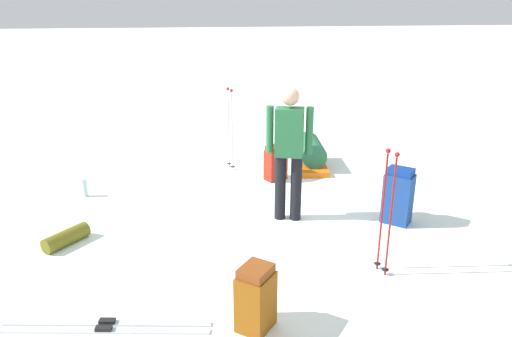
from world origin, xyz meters
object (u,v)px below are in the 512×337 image
at_px(backpack_large_dark, 256,298).
at_px(thermos_bottle, 85,188).
at_px(backpack_bright, 398,196).
at_px(sleeping_mat_rolled, 66,238).
at_px(ski_poles_planted_far, 230,125).
at_px(backpack_small_spare, 276,163).
at_px(skier_standing, 289,148).
at_px(gear_sled, 311,153).
at_px(ski_pair_near, 106,327).
at_px(ski_poles_planted_near, 387,207).

bearing_deg(backpack_large_dark, thermos_bottle, -147.26).
xyz_separation_m(backpack_bright, sleeping_mat_rolled, (0.10, -4.00, -0.26)).
bearing_deg(ski_poles_planted_far, thermos_bottle, -66.54).
height_order(backpack_small_spare, ski_poles_planted_far, ski_poles_planted_far).
xyz_separation_m(backpack_small_spare, thermos_bottle, (0.34, -2.81, -0.14)).
height_order(skier_standing, gear_sled, skier_standing).
xyz_separation_m(skier_standing, ski_poles_planted_far, (-2.01, -0.58, -0.21)).
distance_m(ski_poles_planted_far, sleeping_mat_rolled, 3.23).
xyz_separation_m(ski_pair_near, backpack_large_dark, (0.15, 1.29, 0.28)).
height_order(backpack_large_dark, ski_poles_planted_near, ski_poles_planted_near).
xyz_separation_m(backpack_large_dark, thermos_bottle, (-3.20, -2.06, -0.16)).
distance_m(gear_sled, sleeping_mat_rolled, 4.14).
height_order(skier_standing, thermos_bottle, skier_standing).
xyz_separation_m(ski_pair_near, ski_poles_planted_near, (-0.58, 2.70, 0.72)).
height_order(backpack_large_dark, backpack_small_spare, backpack_large_dark).
height_order(backpack_large_dark, gear_sled, backpack_large_dark).
distance_m(sleeping_mat_rolled, thermos_bottle, 1.45).
bearing_deg(ski_poles_planted_far, ski_pair_near, -19.25).
xyz_separation_m(backpack_large_dark, ski_poles_planted_far, (-4.13, 0.10, 0.45)).
bearing_deg(backpack_small_spare, skier_standing, -3.04).
bearing_deg(gear_sled, skier_standing, -21.18).
bearing_deg(backpack_small_spare, backpack_large_dark, -12.01).
height_order(skier_standing, backpack_large_dark, skier_standing).
bearing_deg(thermos_bottle, gear_sled, 104.23).
distance_m(backpack_bright, backpack_small_spare, 2.12).
bearing_deg(ski_poles_planted_near, thermos_bottle, -125.46).
bearing_deg(ski_pair_near, ski_poles_planted_far, 160.75).
distance_m(ski_pair_near, sleeping_mat_rolled, 1.74).
bearing_deg(ski_poles_planted_far, sleeping_mat_rolled, -41.11).
bearing_deg(skier_standing, sleeping_mat_rolled, -81.95).
bearing_deg(backpack_bright, backpack_large_dark, -47.62).
relative_size(backpack_small_spare, sleeping_mat_rolled, 1.01).
height_order(ski_poles_planted_near, thermos_bottle, ski_poles_planted_near).
distance_m(backpack_large_dark, gear_sled, 4.33).
bearing_deg(skier_standing, ski_poles_planted_near, 27.68).
xyz_separation_m(skier_standing, ski_pair_near, (1.97, -1.97, -0.94)).
relative_size(backpack_large_dark, ski_poles_planted_near, 0.45).
bearing_deg(thermos_bottle, backpack_bright, 71.62).
relative_size(ski_pair_near, backpack_bright, 2.52).
bearing_deg(backpack_large_dark, gear_sled, 160.61).
bearing_deg(gear_sled, backpack_small_spare, -51.56).
bearing_deg(sleeping_mat_rolled, backpack_bright, 91.38).
relative_size(backpack_bright, backpack_small_spare, 1.31).
height_order(ski_pair_near, gear_sled, gear_sled).
distance_m(ski_pair_near, ski_poles_planted_far, 4.28).
height_order(ski_poles_planted_near, ski_poles_planted_far, ski_poles_planted_far).
xyz_separation_m(ski_pair_near, backpack_bright, (-1.69, 3.31, 0.34)).
relative_size(backpack_large_dark, thermos_bottle, 2.30).
height_order(skier_standing, ski_poles_planted_near, skier_standing).
relative_size(gear_sled, thermos_bottle, 4.65).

